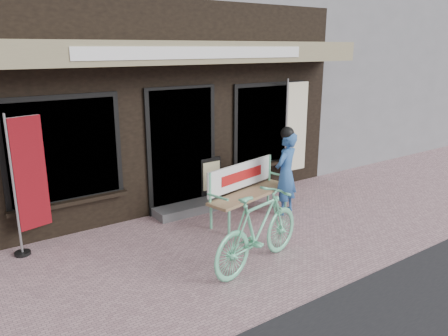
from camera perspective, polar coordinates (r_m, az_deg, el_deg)
ground at (r=6.50m, az=3.52°, el=-10.34°), size 70.00×70.00×0.00m
storefront at (r=10.21m, az=-14.47°, el=15.95°), size 7.00×6.77×6.00m
neighbor_right_near at (r=15.79m, az=16.01°, el=14.84°), size 10.00×7.00×5.60m
bench at (r=7.42m, az=2.96°, el=-2.42°), size 1.78×0.82×0.94m
person at (r=7.60m, az=8.08°, el=-0.46°), size 0.62×0.51×1.55m
bicycle at (r=5.81m, az=4.52°, el=-8.00°), size 1.80×0.88×1.04m
nobori_red at (r=6.62m, az=-24.23°, el=-1.62°), size 0.60×0.27×2.01m
nobori_cream at (r=8.95m, az=9.18°, el=4.54°), size 0.66×0.25×2.25m
menu_stand at (r=8.16m, az=-1.81°, el=-1.52°), size 0.43×0.10×0.86m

